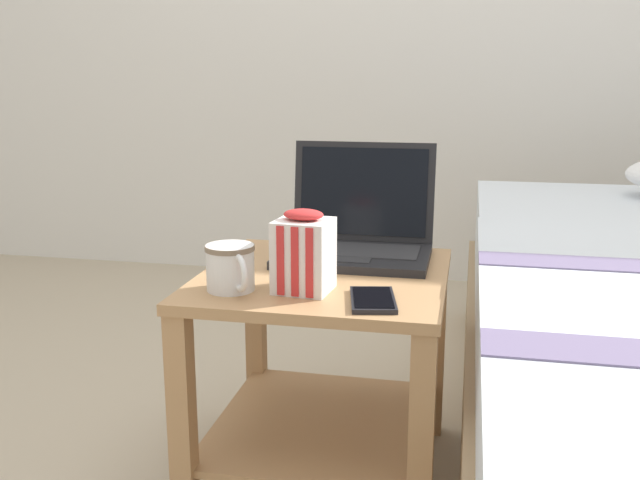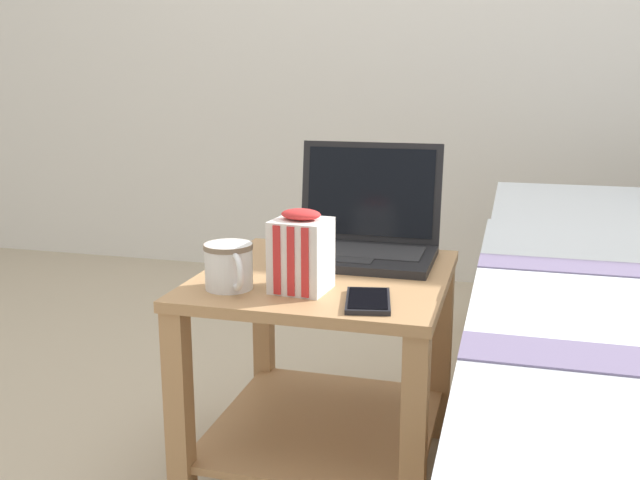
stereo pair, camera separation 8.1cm
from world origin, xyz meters
TOP-DOWN VIEW (x-y plane):
  - ground_plane at (0.00, 0.00)m, footprint 8.00×8.00m
  - bedside_table at (0.00, 0.00)m, footprint 0.51×0.54m
  - laptop at (0.04, 0.16)m, footprint 0.33×0.27m
  - mug_front_left at (-0.15, -0.16)m, footprint 0.10×0.12m
  - snack_bag at (-0.01, -0.13)m, footprint 0.11×0.11m
  - cell_phone at (0.13, -0.17)m, footprint 0.10×0.15m

SIDE VIEW (x-z plane):
  - ground_plane at x=0.00m, z-range 0.00..0.00m
  - bedside_table at x=0.00m, z-range 0.06..0.53m
  - cell_phone at x=0.13m, z-range 0.46..0.47m
  - mug_front_left at x=-0.15m, z-range 0.47..0.56m
  - laptop at x=0.04m, z-range 0.39..0.64m
  - snack_bag at x=-0.01m, z-range 0.46..0.62m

